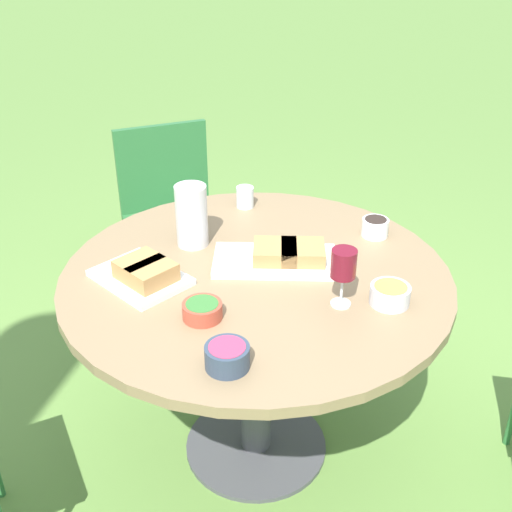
{
  "coord_description": "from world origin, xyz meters",
  "views": [
    {
      "loc": [
        -1.41,
        1.04,
        1.83
      ],
      "look_at": [
        0.0,
        0.0,
        0.83
      ],
      "focal_mm": 45.0,
      "sensor_mm": 36.0,
      "label": 1
    }
  ],
  "objects_px": {
    "dining_table": "(256,304)",
    "chair_near_left": "(171,206)",
    "wine_glass": "(344,266)",
    "water_pitcher": "(192,216)"
  },
  "relations": [
    {
      "from": "dining_table",
      "to": "water_pitcher",
      "type": "xyz_separation_m",
      "value": [
        0.28,
        0.06,
        0.23
      ]
    },
    {
      "from": "chair_near_left",
      "to": "water_pitcher",
      "type": "height_order",
      "value": "water_pitcher"
    },
    {
      "from": "chair_near_left",
      "to": "water_pitcher",
      "type": "bearing_deg",
      "value": 156.21
    },
    {
      "from": "dining_table",
      "to": "chair_near_left",
      "type": "height_order",
      "value": "chair_near_left"
    },
    {
      "from": "dining_table",
      "to": "wine_glass",
      "type": "bearing_deg",
      "value": -162.92
    },
    {
      "from": "dining_table",
      "to": "chair_near_left",
      "type": "relative_size",
      "value": 1.41
    },
    {
      "from": "chair_near_left",
      "to": "wine_glass",
      "type": "bearing_deg",
      "value": 171.99
    },
    {
      "from": "wine_glass",
      "to": "water_pitcher",
      "type": "bearing_deg",
      "value": 14.75
    },
    {
      "from": "wine_glass",
      "to": "chair_near_left",
      "type": "bearing_deg",
      "value": -8.01
    },
    {
      "from": "water_pitcher",
      "to": "wine_glass",
      "type": "bearing_deg",
      "value": -165.25
    }
  ]
}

